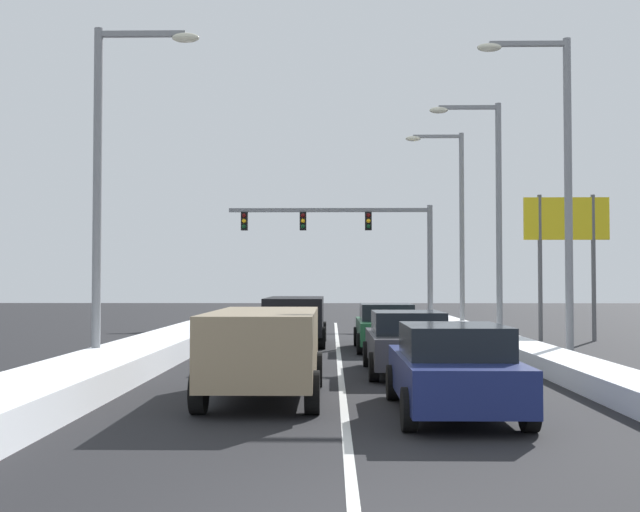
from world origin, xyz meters
TOP-DOWN VIEW (x-y plane):
  - ground_plane at (0.00, 13.34)m, footprint 120.00×120.00m
  - lane_stripe_between_right_lane_and_center_lane at (-0.00, 16.68)m, footprint 0.14×36.70m
  - snow_bank_right_shoulder at (5.30, 16.68)m, footprint 1.26×36.70m
  - snow_bank_left_shoulder at (-5.30, 16.68)m, footprint 1.92×36.70m
  - sedan_navy_right_lane_nearest at (1.82, 6.17)m, footprint 2.00×4.50m
  - sedan_charcoal_right_lane_second at (1.61, 11.92)m, footprint 2.00×4.50m
  - sedan_green_right_lane_third at (1.55, 18.36)m, footprint 2.00×4.50m
  - suv_tan_center_lane_nearest at (-1.50, 7.82)m, footprint 2.16×4.90m
  - sedan_gray_center_lane_second at (-1.71, 14.05)m, footprint 2.00×4.50m
  - suv_black_center_lane_third at (-1.50, 20.40)m, footprint 2.16×4.90m
  - traffic_light_gantry at (1.18, 33.35)m, footprint 10.60×0.47m
  - street_lamp_right_near at (6.15, 15.01)m, footprint 2.66×0.36m
  - street_lamp_right_mid at (5.62, 21.68)m, footprint 2.66×0.36m
  - street_lamp_right_far at (5.38, 28.36)m, footprint 2.66×0.36m
  - street_lamp_left_mid at (-5.75, 12.35)m, footprint 2.66×0.36m
  - roadside_sign_right at (8.63, 22.32)m, footprint 3.20×0.16m

SIDE VIEW (x-z plane):
  - ground_plane at x=0.00m, z-range 0.00..0.00m
  - lane_stripe_between_right_lane_and_center_lane at x=0.00m, z-range 0.00..0.01m
  - snow_bank_right_shoulder at x=5.30m, z-range 0.00..0.46m
  - snow_bank_left_shoulder at x=-5.30m, z-range 0.00..0.58m
  - sedan_navy_right_lane_nearest at x=1.82m, z-range 0.01..1.52m
  - sedan_charcoal_right_lane_second at x=1.61m, z-range 0.01..1.52m
  - sedan_green_right_lane_third at x=1.55m, z-range 0.01..1.52m
  - sedan_gray_center_lane_second at x=-1.71m, z-range 0.01..1.52m
  - suv_tan_center_lane_nearest at x=-1.50m, z-range 0.18..1.85m
  - suv_black_center_lane_third at x=-1.50m, z-range 0.18..1.85m
  - roadside_sign_right at x=8.63m, z-range 1.27..6.77m
  - traffic_light_gantry at x=1.18m, z-range 1.62..7.82m
  - street_lamp_left_mid at x=-5.75m, z-range 0.82..9.44m
  - street_lamp_right_mid at x=5.62m, z-range 0.82..9.66m
  - street_lamp_right_far at x=5.38m, z-range 0.82..9.83m
  - street_lamp_right_near at x=6.15m, z-range 0.83..9.98m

